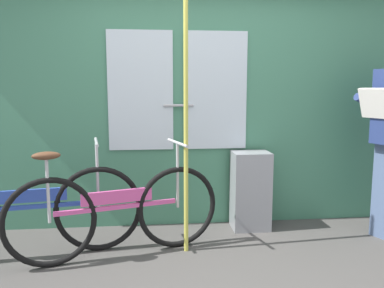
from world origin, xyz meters
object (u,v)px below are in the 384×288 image
(trash_bin_by_wall, at_px, (250,190))
(handrail_pole, at_px, (186,115))
(bicycle_leaning_behind, at_px, (27,212))
(bicycle_near_door, at_px, (116,212))

(trash_bin_by_wall, bearing_deg, handrail_pole, -144.59)
(bicycle_leaning_behind, distance_m, trash_bin_by_wall, 1.95)
(bicycle_near_door, height_order, bicycle_leaning_behind, bicycle_leaning_behind)
(bicycle_leaning_behind, bearing_deg, trash_bin_by_wall, 4.66)
(bicycle_leaning_behind, xyz_separation_m, handrail_pole, (1.24, 0.00, 0.74))
(bicycle_near_door, xyz_separation_m, bicycle_leaning_behind, (-0.69, 0.05, 0.01))
(bicycle_near_door, distance_m, trash_bin_by_wall, 1.31)
(bicycle_near_door, height_order, trash_bin_by_wall, bicycle_near_door)
(bicycle_leaning_behind, height_order, handrail_pole, handrail_pole)
(trash_bin_by_wall, bearing_deg, bicycle_leaning_behind, -166.16)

